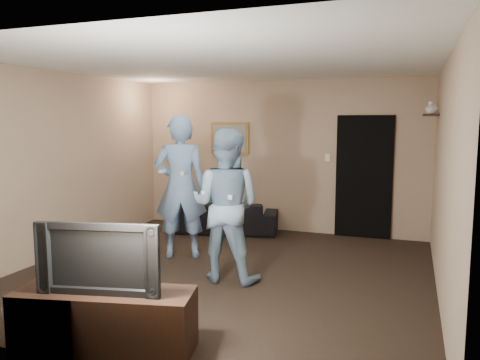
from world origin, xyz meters
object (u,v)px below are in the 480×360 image
at_px(tv_console, 105,321).
at_px(wii_player_left, 181,187).
at_px(sofa, 224,216).
at_px(television, 102,256).
at_px(wii_player_right, 226,205).

relative_size(tv_console, wii_player_left, 0.75).
bearing_deg(sofa, television, 87.03).
bearing_deg(television, wii_player_right, 69.21).
xyz_separation_m(tv_console, wii_player_left, (-0.67, 2.67, 0.75)).
distance_m(tv_console, wii_player_left, 2.86).
xyz_separation_m(sofa, television, (0.67, -4.25, 0.54)).
height_order(sofa, tv_console, sofa).
bearing_deg(wii_player_right, tv_console, -98.03).
bearing_deg(wii_player_left, wii_player_right, -35.39).
relative_size(wii_player_left, wii_player_right, 1.09).
xyz_separation_m(wii_player_left, wii_player_right, (0.95, -0.68, -0.08)).
distance_m(sofa, tv_console, 4.30).
bearing_deg(wii_player_right, wii_player_left, 144.61).
height_order(sofa, television, television).
xyz_separation_m(tv_console, wii_player_right, (0.28, 2.00, 0.66)).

